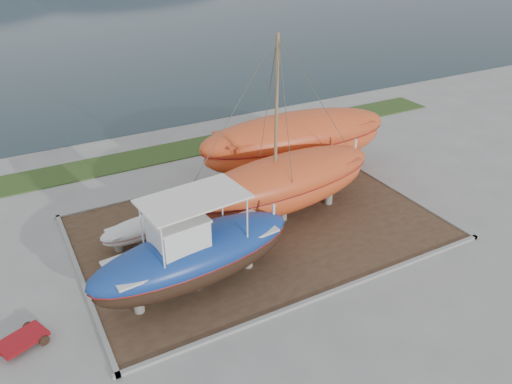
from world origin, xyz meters
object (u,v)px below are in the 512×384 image
blue_caique (194,245)px  orange_bare_hull (296,147)px  red_trailer (23,342)px  white_dinghy (140,231)px  orange_sailboat (285,134)px

blue_caique → orange_bare_hull: size_ratio=0.75×
red_trailer → blue_caique: bearing=-23.1°
white_dinghy → orange_sailboat: bearing=-20.6°
orange_sailboat → orange_bare_hull: 5.95m
blue_caique → orange_bare_hull: 11.89m
blue_caique → orange_bare_hull: (9.56, 7.06, -0.21)m
white_dinghy → red_trailer: size_ratio=1.55×
blue_caique → orange_sailboat: size_ratio=0.84×
orange_sailboat → orange_bare_hull: orange_sailboat is taller
orange_bare_hull → red_trailer: bearing=-153.3°
orange_bare_hull → red_trailer: size_ratio=4.74×
blue_caique → orange_sailboat: orange_sailboat is taller
orange_sailboat → red_trailer: bearing=-171.9°
red_trailer → white_dinghy: bearing=14.5°
blue_caique → white_dinghy: (-1.06, 4.62, -1.63)m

